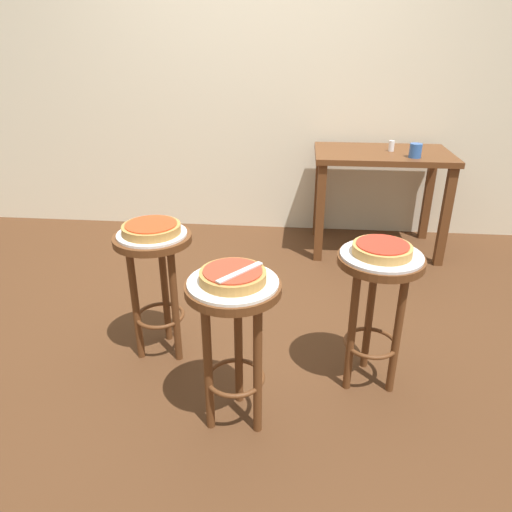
{
  "coord_description": "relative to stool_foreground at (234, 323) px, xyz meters",
  "views": [
    {
      "loc": [
        0.36,
        -2.24,
        1.49
      ],
      "look_at": [
        0.17,
        -0.3,
        0.59
      ],
      "focal_mm": 33.0,
      "sensor_mm": 36.0,
      "label": 1
    }
  ],
  "objects": [
    {
      "name": "ground_plane",
      "position": [
        -0.12,
        0.69,
        -0.48
      ],
      "size": [
        6.0,
        6.0,
        0.0
      ],
      "primitive_type": "plane",
      "color": "#4C2D19"
    },
    {
      "name": "back_wall",
      "position": [
        -0.12,
        2.34,
        1.02
      ],
      "size": [
        6.0,
        0.1,
        3.0
      ],
      "primitive_type": "cube",
      "color": "beige",
      "rests_on": "ground_plane"
    },
    {
      "name": "stool_foreground",
      "position": [
        0.0,
        0.0,
        0.0
      ],
      "size": [
        0.37,
        0.37,
        0.66
      ],
      "color": "#5B3319",
      "rests_on": "ground_plane"
    },
    {
      "name": "serving_plate_foreground",
      "position": [
        0.0,
        -0.0,
        0.18
      ],
      "size": [
        0.35,
        0.35,
        0.01
      ],
      "primitive_type": "cylinder",
      "color": "white",
      "rests_on": "stool_foreground"
    },
    {
      "name": "pizza_foreground",
      "position": [
        0.0,
        -0.0,
        0.21
      ],
      "size": [
        0.25,
        0.25,
        0.05
      ],
      "color": "#B78442",
      "rests_on": "serving_plate_foreground"
    },
    {
      "name": "stool_middle",
      "position": [
        0.59,
        0.3,
        0.0
      ],
      "size": [
        0.37,
        0.37,
        0.66
      ],
      "color": "#5B3319",
      "rests_on": "ground_plane"
    },
    {
      "name": "serving_plate_middle",
      "position": [
        0.59,
        0.3,
        0.18
      ],
      "size": [
        0.35,
        0.35,
        0.01
      ],
      "primitive_type": "cylinder",
      "color": "silver",
      "rests_on": "stool_middle"
    },
    {
      "name": "pizza_middle",
      "position": [
        0.59,
        0.3,
        0.21
      ],
      "size": [
        0.25,
        0.25,
        0.05
      ],
      "color": "tan",
      "rests_on": "serving_plate_middle"
    },
    {
      "name": "stool_leftside",
      "position": [
        -0.45,
        0.44,
        0.0
      ],
      "size": [
        0.37,
        0.37,
        0.66
      ],
      "color": "#5B3319",
      "rests_on": "ground_plane"
    },
    {
      "name": "serving_plate_leftside",
      "position": [
        -0.45,
        0.44,
        0.18
      ],
      "size": [
        0.33,
        0.33,
        0.01
      ],
      "primitive_type": "cylinder",
      "color": "silver",
      "rests_on": "stool_leftside"
    },
    {
      "name": "pizza_leftside",
      "position": [
        -0.45,
        0.44,
        0.21
      ],
      "size": [
        0.27,
        0.27,
        0.05
      ],
      "color": "#B78442",
      "rests_on": "serving_plate_leftside"
    },
    {
      "name": "dining_table",
      "position": [
        0.82,
        1.92,
        0.14
      ],
      "size": [
        0.97,
        0.61,
        0.76
      ],
      "color": "#5B3319",
      "rests_on": "ground_plane"
    },
    {
      "name": "cup_near_edge",
      "position": [
        1.0,
        1.74,
        0.32
      ],
      "size": [
        0.08,
        0.08,
        0.09
      ],
      "primitive_type": "cylinder",
      "color": "#3360B2",
      "rests_on": "dining_table"
    },
    {
      "name": "condiment_shaker",
      "position": [
        0.88,
        1.93,
        0.31
      ],
      "size": [
        0.04,
        0.04,
        0.07
      ],
      "primitive_type": "cylinder",
      "color": "white",
      "rests_on": "dining_table"
    },
    {
      "name": "pizza_server_knife",
      "position": [
        0.03,
        -0.02,
        0.23
      ],
      "size": [
        0.15,
        0.19,
        0.01
      ],
      "primitive_type": "cube",
      "rotation": [
        0.0,
        0.0,
        0.91
      ],
      "color": "silver",
      "rests_on": "pizza_foreground"
    }
  ]
}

